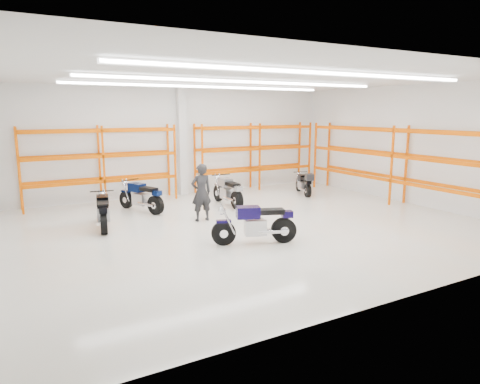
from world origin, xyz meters
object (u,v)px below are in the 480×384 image
structural_column (182,142)px  motorcycle_main (258,224)px  motorcycle_back_b (142,197)px  motorcycle_back_d (304,184)px  motorcycle_back_a (103,212)px  motorcycle_back_c (228,192)px  standing_man (201,192)px

structural_column → motorcycle_main: bearing=-96.3°
motorcycle_back_b → motorcycle_back_d: motorcycle_back_b is taller
motorcycle_back_a → motorcycle_back_d: bearing=8.7°
motorcycle_back_b → motorcycle_back_d: bearing=-2.3°
motorcycle_back_a → structural_column: (4.14, 3.95, 1.75)m
motorcycle_back_c → structural_column: bearing=102.8°
motorcycle_back_d → motorcycle_back_c: bearing=-175.5°
motorcycle_main → motorcycle_back_b: size_ratio=1.05×
motorcycle_main → motorcycle_back_a: motorcycle_main is taller
motorcycle_back_c → motorcycle_back_d: 3.82m
standing_man → structural_column: (1.14, 4.52, 1.32)m
motorcycle_main → motorcycle_back_c: bearing=71.9°
standing_man → structural_column: 4.85m
motorcycle_back_b → motorcycle_back_d: 6.95m
motorcycle_back_d → structural_column: bearing=149.5°
motorcycle_back_c → standing_man: (-1.81, -1.59, 0.41)m
motorcycle_back_c → motorcycle_back_d: size_ratio=1.21×
motorcycle_back_d → standing_man: (-5.62, -1.89, 0.46)m
motorcycle_main → motorcycle_back_a: 4.88m
structural_column → motorcycle_back_a: bearing=-136.3°
motorcycle_back_d → motorcycle_main: bearing=-137.3°
motorcycle_back_a → motorcycle_main: bearing=-47.3°
motorcycle_main → standing_man: size_ratio=1.19×
motorcycle_main → motorcycle_back_d: motorcycle_main is taller
standing_man → motorcycle_back_b: bearing=-56.7°
standing_man → motorcycle_back_d: bearing=-159.5°
motorcycle_main → motorcycle_back_a: bearing=132.7°
motorcycle_back_b → motorcycle_back_c: (3.13, -0.59, 0.01)m
standing_man → structural_column: size_ratio=0.42×
motorcycle_back_a → motorcycle_back_c: (4.81, 1.02, 0.03)m
motorcycle_back_a → motorcycle_back_c: bearing=11.9°
motorcycle_back_d → standing_man: 5.94m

